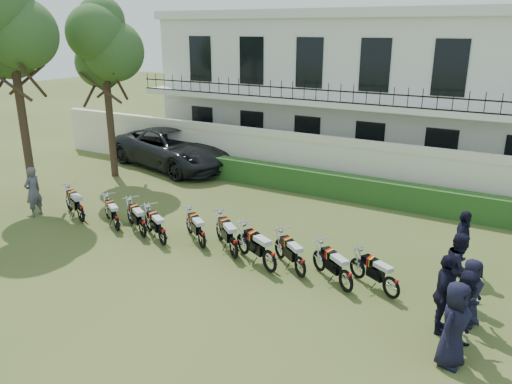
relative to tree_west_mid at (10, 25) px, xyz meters
The scene contains 24 objects.
ground 11.62m from the tree_west_mid, ahead, with size 100.00×100.00×0.00m, color #404E1F.
perimeter_wall 12.99m from the tree_west_mid, 36.52° to the left, with size 30.00×0.35×2.30m.
hedge 13.64m from the tree_west_mid, 30.67° to the left, with size 18.00×0.60×1.00m, color #1E4E1C.
building 16.32m from the tree_west_mid, 53.88° to the left, with size 20.40×9.60×7.40m.
tree_west_mid is the anchor object (origin of this frame).
tree_west_near 4.11m from the tree_west_mid, 82.87° to the left, with size 3.40×3.20×7.90m.
motorcycle_0 7.28m from the tree_west_mid, 13.87° to the right, with size 1.92×1.01×1.13m.
motorcycle_1 8.30m from the tree_west_mid, ahead, with size 1.62×1.03×1.01m.
motorcycle_2 9.08m from the tree_west_mid, ahead, with size 1.72×1.05×1.06m.
motorcycle_3 9.83m from the tree_west_mid, ahead, with size 1.70×1.03×1.04m.
motorcycle_4 10.76m from the tree_west_mid, ahead, with size 1.59×1.19×1.03m.
motorcycle_5 11.77m from the tree_west_mid, ahead, with size 1.67×1.40×1.13m.
motorcycle_6 12.96m from the tree_west_mid, ahead, with size 1.90×1.06×1.13m.
motorcycle_7 13.74m from the tree_west_mid, ahead, with size 1.57×1.21×1.03m.
motorcycle_8 14.99m from the tree_west_mid, ahead, with size 1.63×1.19×1.05m.
motorcycle_9 15.99m from the tree_west_mid, ahead, with size 1.66×0.98×1.00m.
suv 8.95m from the tree_west_mid, 73.86° to the left, with size 3.18×6.90×1.92m, color black.
inspector 6.14m from the tree_west_mid, 35.71° to the right, with size 0.68×0.44×1.85m, color #5B5A5F.
officer_0 17.66m from the tree_west_mid, ahead, with size 0.90×0.59×1.85m, color black.
officer_1 17.71m from the tree_west_mid, ahead, with size 0.90×0.70×1.85m, color black.
officer_2 17.15m from the tree_west_mid, ahead, with size 1.12×0.47×1.92m, color black.
officer_3 17.59m from the tree_west_mid, ahead, with size 0.80×0.52×1.64m, color black.
officer_4 17.15m from the tree_west_mid, ahead, with size 0.86×0.67×1.78m, color black.
officer_5 17.07m from the tree_west_mid, ahead, with size 1.10×0.46×1.88m, color black.
Camera 1 is at (7.91, -11.12, 6.58)m, focal length 35.00 mm.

